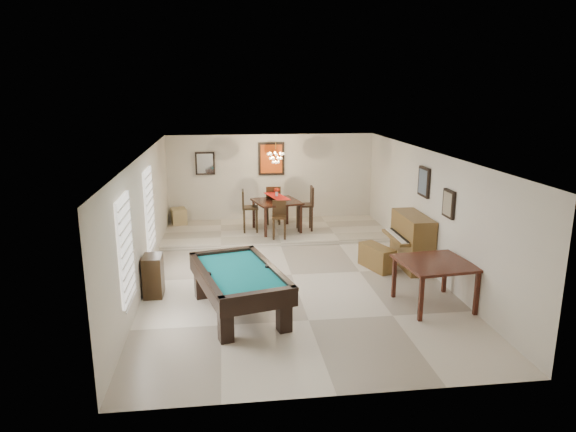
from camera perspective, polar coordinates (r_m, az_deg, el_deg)
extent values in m
cube|color=beige|center=(11.08, 0.39, -6.58)|extent=(6.00, 9.00, 0.02)
cube|color=silver|center=(15.07, -1.87, 4.13)|extent=(6.00, 0.04, 2.60)
cube|color=silver|center=(6.48, 5.74, -9.63)|extent=(6.00, 0.04, 2.60)
cube|color=silver|center=(10.73, -15.69, -0.48)|extent=(0.04, 9.00, 2.60)
cube|color=silver|center=(11.47, 15.43, 0.46)|extent=(0.04, 9.00, 2.60)
cube|color=white|center=(10.45, 0.42, 6.93)|extent=(6.00, 9.00, 0.04)
cube|color=beige|center=(14.13, -1.35, -1.70)|extent=(6.00, 2.50, 0.12)
cube|color=white|center=(8.61, -17.59, -3.49)|extent=(0.06, 1.00, 1.70)
cube|color=white|center=(11.28, -15.15, 0.77)|extent=(0.06, 1.00, 1.70)
cube|color=brown|center=(11.52, 9.85, -4.55)|extent=(0.65, 1.00, 0.52)
cube|color=black|center=(10.22, -14.74, -6.44)|extent=(0.35, 0.53, 0.80)
cube|color=tan|center=(14.94, -12.03, -0.02)|extent=(0.50, 0.57, 0.44)
cube|color=#D84C14|center=(14.94, -1.87, 6.37)|extent=(0.75, 0.06, 0.95)
cube|color=white|center=(14.90, -9.20, 5.79)|extent=(0.55, 0.06, 0.65)
cube|color=slate|center=(11.61, 14.88, 3.68)|extent=(0.06, 0.55, 0.65)
cube|color=gray|center=(10.48, 17.43, 1.30)|extent=(0.06, 0.45, 0.55)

